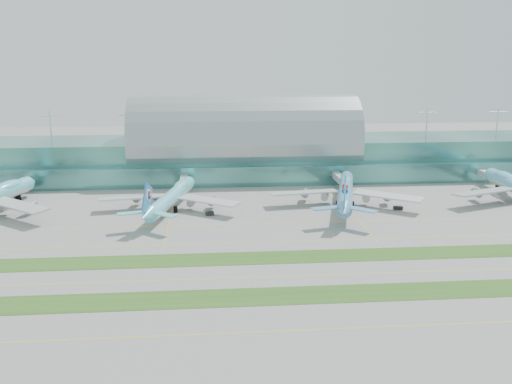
{
  "coord_description": "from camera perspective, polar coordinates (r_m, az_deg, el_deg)",
  "views": [
    {
      "loc": [
        -19.54,
        -171.33,
        64.79
      ],
      "look_at": [
        0.0,
        55.0,
        9.0
      ],
      "focal_mm": 40.0,
      "sensor_mm": 36.0,
      "label": 1
    }
  ],
  "objects": [
    {
      "name": "gse_f",
      "position": [
        248.4,
        14.02,
        -1.56
      ],
      "size": [
        3.79,
        2.13,
        1.55
      ],
      "primitive_type": "cube",
      "rotation": [
        0.0,
        0.0,
        0.03
      ],
      "color": "black",
      "rests_on": "ground"
    },
    {
      "name": "taxiline_b",
      "position": [
        171.26,
        2.01,
        -8.44
      ],
      "size": [
        420.0,
        0.35,
        0.01
      ],
      "primitive_type": "cube",
      "color": "yellow",
      "rests_on": "ground"
    },
    {
      "name": "gse_c",
      "position": [
        232.7,
        -10.11,
        -2.37
      ],
      "size": [
        3.9,
        2.77,
        1.74
      ],
      "primitive_type": "cube",
      "rotation": [
        0.0,
        0.0,
        0.24
      ],
      "color": "black",
      "rests_on": "ground"
    },
    {
      "name": "taxiline_a",
      "position": [
        140.67,
        3.72,
        -13.66
      ],
      "size": [
        420.0,
        0.35,
        0.01
      ],
      "primitive_type": "cube",
      "color": "yellow",
      "rests_on": "ground"
    },
    {
      "name": "grass_strip_far",
      "position": [
        186.05,
        1.41,
        -6.57
      ],
      "size": [
        420.0,
        12.0,
        0.08
      ],
      "primitive_type": "cube",
      "color": "#2D591E",
      "rests_on": "ground"
    },
    {
      "name": "ground",
      "position": [
        184.21,
        1.48,
        -6.8
      ],
      "size": [
        700.0,
        700.0,
        0.0
      ],
      "primitive_type": "plane",
      "color": "gray",
      "rests_on": "ground"
    },
    {
      "name": "grass_strip_near",
      "position": [
        158.48,
        2.62,
        -10.33
      ],
      "size": [
        420.0,
        12.0,
        0.08
      ],
      "primitive_type": "cube",
      "color": "#2D591E",
      "rests_on": "ground"
    },
    {
      "name": "taxiline_d",
      "position": [
        221.9,
        0.33,
        -3.18
      ],
      "size": [
        420.0,
        0.35,
        0.01
      ],
      "primitive_type": "cube",
      "color": "yellow",
      "rests_on": "ground"
    },
    {
      "name": "airliner_b",
      "position": [
        242.32,
        -8.44,
        -0.42
      ],
      "size": [
        59.45,
        68.54,
        19.07
      ],
      "rotation": [
        0.0,
        0.0,
        -0.23
      ],
      "color": "#69D9E8",
      "rests_on": "ground"
    },
    {
      "name": "gse_d",
      "position": [
        233.49,
        -4.65,
        -2.16
      ],
      "size": [
        3.61,
        2.73,
        1.59
      ],
      "primitive_type": "cube",
      "rotation": [
        0.0,
        0.0,
        0.28
      ],
      "color": "black",
      "rests_on": "ground"
    },
    {
      "name": "airliner_c",
      "position": [
        249.47,
        8.95,
        0.08
      ],
      "size": [
        63.85,
        73.75,
        20.6
      ],
      "rotation": [
        0.0,
        0.0,
        -0.25
      ],
      "color": "#60A1D5",
      "rests_on": "ground"
    },
    {
      "name": "taxiline_c",
      "position": [
        201.06,
        0.91,
        -5.0
      ],
      "size": [
        420.0,
        0.35,
        0.01
      ],
      "primitive_type": "cube",
      "color": "yellow",
      "rests_on": "ground"
    },
    {
      "name": "terminal",
      "position": [
        304.97,
        -1.19,
        4.25
      ],
      "size": [
        340.0,
        69.1,
        36.0
      ],
      "color": "#3D7A75",
      "rests_on": "ground"
    },
    {
      "name": "gse_e",
      "position": [
        235.86,
        8.74,
        -2.11
      ],
      "size": [
        3.74,
        1.86,
        1.62
      ],
      "primitive_type": "cube",
      "rotation": [
        0.0,
        0.0,
        0.06
      ],
      "color": "#D9BC0C",
      "rests_on": "ground"
    }
  ]
}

